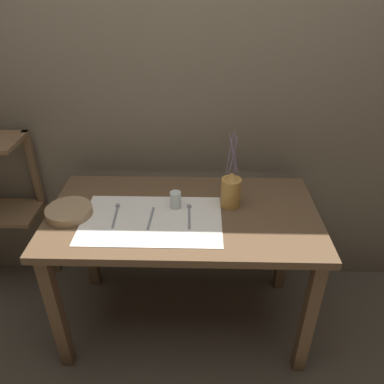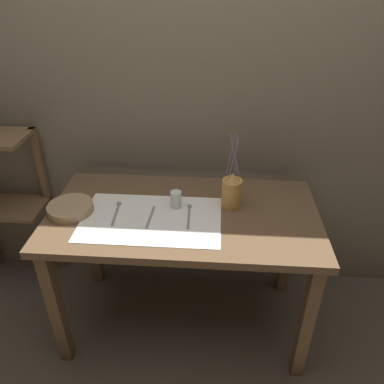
% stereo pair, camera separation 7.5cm
% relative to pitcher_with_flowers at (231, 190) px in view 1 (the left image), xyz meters
% --- Properties ---
extents(ground_plane, '(12.00, 12.00, 0.00)m').
position_rel_pitcher_with_flowers_xyz_m(ground_plane, '(-0.24, -0.07, -0.89)').
color(ground_plane, brown).
extents(stone_wall_back, '(7.00, 0.06, 2.40)m').
position_rel_pitcher_with_flowers_xyz_m(stone_wall_back, '(-0.24, 0.40, 0.31)').
color(stone_wall_back, '#6B5E4C').
rests_on(stone_wall_back, ground_plane).
extents(wooden_table, '(1.37, 0.73, 0.80)m').
position_rel_pitcher_with_flowers_xyz_m(wooden_table, '(-0.24, -0.07, -0.20)').
color(wooden_table, brown).
rests_on(wooden_table, ground_plane).
extents(linen_cloth, '(0.68, 0.42, 0.00)m').
position_rel_pitcher_with_flowers_xyz_m(linen_cloth, '(-0.39, -0.14, -0.09)').
color(linen_cloth, white).
rests_on(linen_cloth, wooden_table).
extents(pitcher_with_flowers, '(0.10, 0.10, 0.41)m').
position_rel_pitcher_with_flowers_xyz_m(pitcher_with_flowers, '(0.00, 0.00, 0.00)').
color(pitcher_with_flowers, '#B7843D').
rests_on(pitcher_with_flowers, wooden_table).
extents(wooden_bowl, '(0.23, 0.23, 0.04)m').
position_rel_pitcher_with_flowers_xyz_m(wooden_bowl, '(-0.81, -0.11, -0.07)').
color(wooden_bowl, '#9E7F5B').
rests_on(wooden_bowl, wooden_table).
extents(glass_tumbler_near, '(0.06, 0.06, 0.09)m').
position_rel_pitcher_with_flowers_xyz_m(glass_tumbler_near, '(-0.28, -0.03, -0.04)').
color(glass_tumbler_near, silver).
rests_on(glass_tumbler_near, wooden_table).
extents(spoon_inner, '(0.03, 0.20, 0.02)m').
position_rel_pitcher_with_flowers_xyz_m(spoon_inner, '(-0.58, -0.07, -0.08)').
color(spoon_inner, gray).
rests_on(spoon_inner, wooden_table).
extents(fork_inner, '(0.02, 0.19, 0.00)m').
position_rel_pitcher_with_flowers_xyz_m(fork_inner, '(-0.40, -0.13, -0.09)').
color(fork_inner, gray).
rests_on(fork_inner, wooden_table).
extents(spoon_outer, '(0.02, 0.20, 0.02)m').
position_rel_pitcher_with_flowers_xyz_m(spoon_outer, '(-0.21, -0.07, -0.08)').
color(spoon_outer, gray).
rests_on(spoon_outer, wooden_table).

